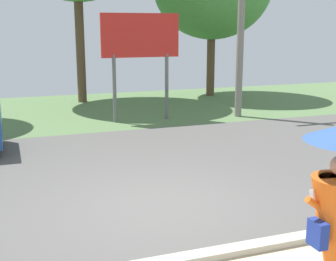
# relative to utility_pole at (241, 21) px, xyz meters

# --- Properties ---
(ground_plane) EXTENTS (40.00, 22.00, 0.20)m
(ground_plane) POSITION_rel_utility_pole_xyz_m (-5.17, -3.90, -3.31)
(ground_plane) COLOR #565451
(utility_pole) EXTENTS (1.80, 0.24, 6.18)m
(utility_pole) POSITION_rel_utility_pole_xyz_m (0.00, 0.00, 0.00)
(utility_pole) COLOR gray
(utility_pole) RESTS_ON ground_plane
(roadside_billboard) EXTENTS (2.60, 0.12, 3.50)m
(roadside_billboard) POSITION_rel_utility_pole_xyz_m (-3.39, 0.44, -0.71)
(roadside_billboard) COLOR slate
(roadside_billboard) RESTS_ON ground_plane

